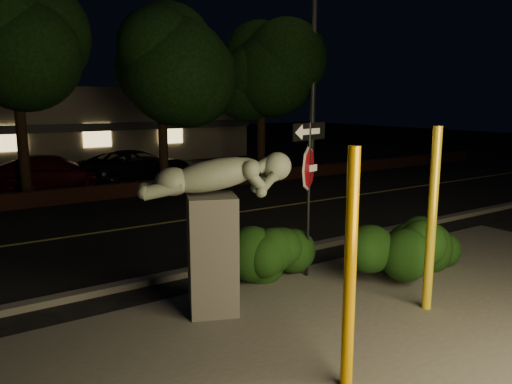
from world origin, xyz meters
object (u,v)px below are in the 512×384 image
at_px(streetlight, 309,15).
at_px(signpost, 309,169).
at_px(yellow_pole_left, 350,272).
at_px(parked_car_dark, 136,166).
at_px(sculpture, 215,216).
at_px(parked_car_darkred, 53,173).
at_px(yellow_pole_right, 432,221).

bearing_deg(streetlight, signpost, -122.88).
xyz_separation_m(yellow_pole_left, streetlight, (9.92, 12.84, 5.37)).
bearing_deg(signpost, parked_car_dark, 69.08).
xyz_separation_m(signpost, parked_car_dark, (1.25, 12.56, -1.42)).
bearing_deg(parked_car_dark, sculpture, 149.88).
relative_size(yellow_pole_left, parked_car_darkred, 0.63).
xyz_separation_m(yellow_pole_right, signpost, (-0.64, 2.27, 0.61)).
xyz_separation_m(streetlight, parked_car_darkred, (-9.90, 2.81, -6.14)).
bearing_deg(yellow_pole_left, sculpture, 94.99).
bearing_deg(streetlight, yellow_pole_left, -121.27).
xyz_separation_m(yellow_pole_right, parked_car_dark, (0.61, 14.83, -0.81)).
relative_size(signpost, parked_car_dark, 0.61).
height_order(signpost, parked_car_dark, signpost).
bearing_deg(yellow_pole_right, signpost, 105.70).
height_order(yellow_pole_left, yellow_pole_right, yellow_pole_right).
bearing_deg(signpost, sculpture, 176.19).
bearing_deg(streetlight, yellow_pole_right, -114.93).
bearing_deg(yellow_pole_left, signpost, 57.66).
distance_m(yellow_pole_left, parked_car_darkred, 15.67).
height_order(yellow_pole_right, streetlight, streetlight).
xyz_separation_m(yellow_pole_right, streetlight, (7.26, 11.92, 5.32)).
xyz_separation_m(signpost, sculpture, (-2.26, -0.46, -0.52)).
distance_m(parked_car_darkred, parked_car_dark, 3.25).
relative_size(yellow_pole_left, yellow_pole_right, 0.97).
relative_size(yellow_pole_right, parked_car_dark, 0.61).
bearing_deg(sculpture, yellow_pole_left, -62.74).
bearing_deg(parked_car_dark, streetlight, -128.66).
distance_m(yellow_pole_right, streetlight, 14.94).
distance_m(sculpture, streetlight, 15.25).
bearing_deg(signpost, parked_car_darkred, 83.90).
bearing_deg(sculpture, signpost, 33.69).
bearing_deg(streetlight, sculpture, -128.72).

